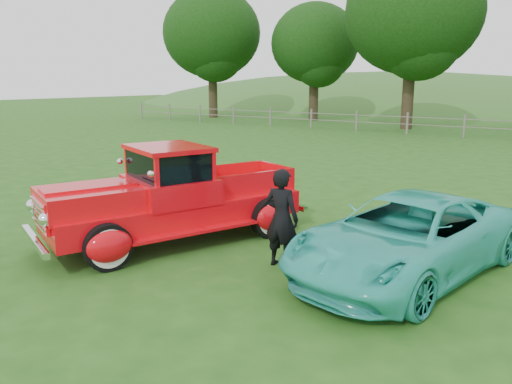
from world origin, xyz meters
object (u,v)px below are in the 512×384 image
Objects in this scene: tree_far_west at (212,34)px; tree_mid_west at (315,44)px; tree_near_west at (413,13)px; man at (282,218)px; teal_sedan at (406,237)px; red_pickup at (173,199)px.

tree_mid_west is (8.00, 2.00, -0.94)m from tree_far_west.
tree_near_west reaches higher than man.
teal_sedan is at bearing -72.44° from tree_near_west.
tree_far_west is 6.20× the size of man.
tree_far_west is at bearing 149.91° from red_pickup.
red_pickup is 4.19m from teal_sedan.
tree_near_west is 25.17m from red_pickup.
tree_near_west is 25.63m from man.
tree_near_west is at bearing 120.26° from red_pickup.
tree_near_west is 25.43m from teal_sedan.
man reaches higher than teal_sedan.
tree_mid_west is at bearing 135.04° from red_pickup.
tree_near_west is 1.98× the size of red_pickup.
tree_far_west is 1.88× the size of red_pickup.
man is at bearing -63.35° from tree_mid_west.
tree_near_west reaches higher than tree_mid_west.
teal_sedan is (15.44, -26.52, -4.94)m from tree_mid_west.
tree_mid_west is 5.29× the size of man.
red_pickup is at bearing -158.07° from teal_sedan.
red_pickup is 2.36m from man.
tree_near_west is at bearing -3.58° from tree_far_west.
red_pickup is (11.32, -27.22, -4.75)m from tree_mid_west.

